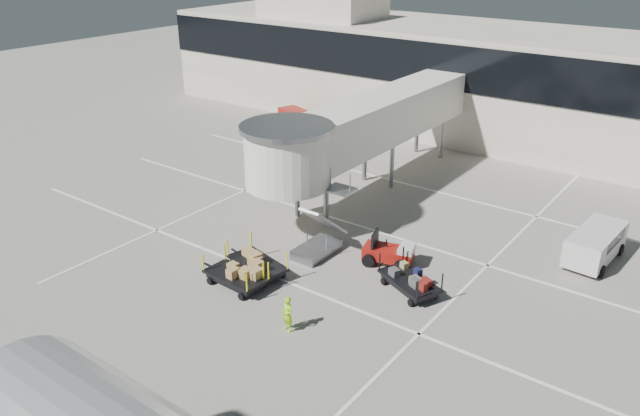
% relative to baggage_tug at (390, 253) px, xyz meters
% --- Properties ---
extents(ground, '(140.00, 140.00, 0.00)m').
position_rel_baggage_tug_xyz_m(ground, '(-2.03, -6.33, -0.58)').
color(ground, gray).
rests_on(ground, ground).
extents(lane_markings, '(40.00, 30.00, 0.02)m').
position_rel_baggage_tug_xyz_m(lane_markings, '(-2.70, 3.00, -0.57)').
color(lane_markings, white).
rests_on(lane_markings, ground).
extents(terminal, '(64.00, 12.11, 15.20)m').
position_rel_baggage_tug_xyz_m(terminal, '(-2.38, 23.61, 3.53)').
color(terminal, beige).
rests_on(terminal, ground).
extents(jet_bridge, '(5.70, 20.40, 6.03)m').
position_rel_baggage_tug_xyz_m(jet_bridge, '(-6.00, 5.93, 3.70)').
color(jet_bridge, white).
rests_on(jet_bridge, ground).
extents(baggage_tug, '(2.65, 2.09, 1.59)m').
position_rel_baggage_tug_xyz_m(baggage_tug, '(0.00, 0.00, 0.00)').
color(baggage_tug, maroon).
rests_on(baggage_tug, ground).
extents(suitcase_cart, '(3.64, 2.56, 1.43)m').
position_rel_baggage_tug_xyz_m(suitcase_cart, '(2.09, -1.73, -0.08)').
color(suitcase_cart, black).
rests_on(suitcase_cart, ground).
extents(box_cart_near, '(3.71, 1.66, 1.44)m').
position_rel_baggage_tug_xyz_m(box_cart_near, '(-4.47, -6.00, -0.01)').
color(box_cart_near, black).
rests_on(box_cart_near, ground).
extents(box_cart_far, '(3.82, 2.16, 1.46)m').
position_rel_baggage_tug_xyz_m(box_cart_far, '(-4.63, -4.54, -0.04)').
color(box_cart_far, black).
rests_on(box_cart_far, ground).
extents(ground_worker, '(0.64, 0.49, 1.58)m').
position_rel_baggage_tug_xyz_m(ground_worker, '(-0.45, -7.29, 0.21)').
color(ground_worker, '#8CD616').
rests_on(ground_worker, ground).
extents(minivan, '(2.14, 4.39, 1.62)m').
position_rel_baggage_tug_xyz_m(minivan, '(7.91, 6.39, 0.39)').
color(minivan, silver).
rests_on(minivan, ground).
extents(belt_loader, '(4.25, 2.69, 1.92)m').
position_rel_baggage_tug_xyz_m(belt_loader, '(-17.67, 15.17, 0.15)').
color(belt_loader, maroon).
rests_on(belt_loader, ground).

